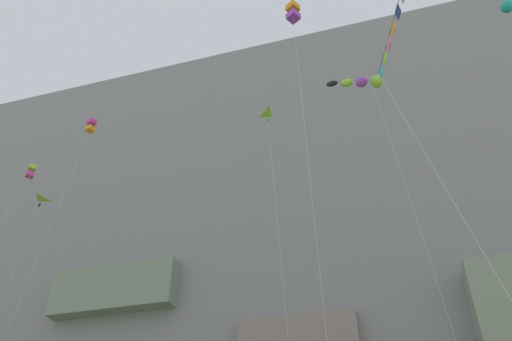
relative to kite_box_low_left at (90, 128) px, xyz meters
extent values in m
cube|color=gray|center=(16.10, 29.29, -5.54)|extent=(180.00, 30.68, 57.82)
cube|color=gray|center=(-2.90, 13.99, -10.40)|extent=(13.73, 3.61, 4.81)
cube|color=#CC3399|center=(0.00, 0.04, 0.69)|extent=(0.81, 0.81, 0.47)
cube|color=orange|center=(0.00, 0.04, -0.17)|extent=(0.81, 0.81, 0.47)
cylinder|color=black|center=(0.31, 0.04, 0.26)|extent=(0.02, 0.02, 1.27)
cylinder|color=black|center=(-0.30, 0.04, 0.26)|extent=(0.02, 0.02, 1.27)
cylinder|color=silver|center=(-0.19, -2.37, -17.37)|extent=(0.41, 4.82, 33.92)
ellipsoid|color=teal|center=(32.26, -13.30, -11.41)|extent=(0.76, 0.76, 0.63)
cylinder|color=black|center=(26.76, -16.46, -14.62)|extent=(1.61, 5.24, 0.02)
cube|color=#38B2D1|center=(26.09, -14.21, -14.89)|extent=(0.18, 0.43, 0.49)
cube|color=#8CCC33|center=(26.31, -14.96, -14.89)|extent=(0.18, 0.43, 0.49)
cube|color=pink|center=(26.54, -15.71, -14.89)|extent=(0.16, 0.43, 0.49)
cube|color=orange|center=(26.76, -16.46, -14.89)|extent=(0.16, 0.43, 0.49)
cube|color=navy|center=(26.99, -17.20, -14.89)|extent=(0.20, 0.44, 0.49)
cylinder|color=silver|center=(27.62, -16.24, -24.47)|extent=(3.31, 4.81, 19.71)
pyramid|color=#8CCC33|center=(-6.81, 3.57, -5.27)|extent=(1.24, 1.55, 0.22)
cube|color=black|center=(-6.39, 3.45, -5.39)|extent=(0.38, 0.15, 0.42)
ellipsoid|color=#8CCC33|center=(26.29, -2.47, -3.88)|extent=(1.09, 1.01, 1.07)
ellipsoid|color=purple|center=(25.21, -2.54, -3.72)|extent=(1.05, 0.83, 0.90)
ellipsoid|color=#8CCC33|center=(24.12, -2.61, -3.55)|extent=(1.01, 0.66, 0.73)
ellipsoid|color=black|center=(23.04, -2.68, -3.39)|extent=(0.97, 0.49, 0.56)
cylinder|color=silver|center=(27.02, -5.04, -19.20)|extent=(2.13, 5.11, 30.26)
cube|color=#8CCC33|center=(-3.62, -1.64, -5.10)|extent=(0.85, 0.85, 0.42)
cube|color=#CC3399|center=(-3.62, -1.64, -5.87)|extent=(0.85, 0.85, 0.42)
cylinder|color=black|center=(-3.35, -1.64, -5.48)|extent=(0.02, 0.02, 1.13)
cylinder|color=black|center=(-3.89, -1.64, -5.48)|extent=(0.02, 0.02, 1.13)
pyramid|color=#8CCC33|center=(17.42, 0.94, -2.59)|extent=(1.47, 1.47, 0.26)
cube|color=green|center=(17.13, 0.65, -2.67)|extent=(0.29, 0.29, 0.40)
cylinder|color=silver|center=(18.37, -1.19, -18.50)|extent=(2.50, 3.71, 31.66)
cube|color=orange|center=(21.77, -10.62, -4.03)|extent=(0.92, 0.92, 0.47)
cube|color=purple|center=(21.77, -10.62, -4.90)|extent=(0.92, 0.92, 0.47)
cylinder|color=black|center=(22.07, -10.62, -4.46)|extent=(0.02, 0.02, 1.27)
cylinder|color=black|center=(21.46, -10.62, -4.46)|extent=(0.02, 0.02, 1.27)
cylinder|color=silver|center=(22.22, -11.49, -19.73)|extent=(0.92, 1.76, 29.20)
camera|label=1|loc=(25.16, -30.69, -31.58)|focal=35.95mm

